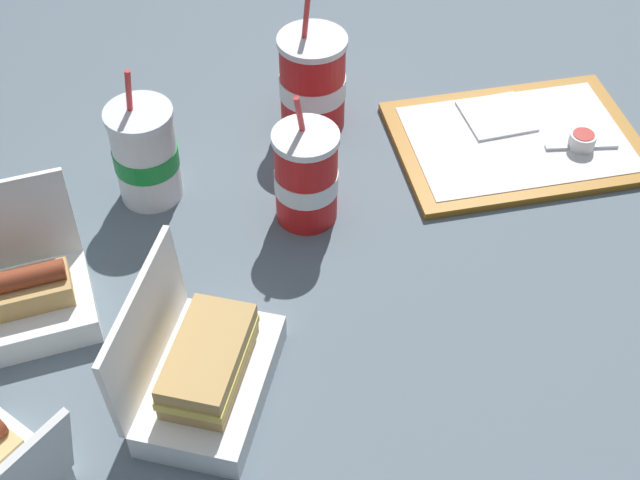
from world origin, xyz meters
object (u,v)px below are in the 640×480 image
Objects in this scene: plastic_fork at (582,146)px; soda_cup_corner at (313,83)px; clamshell_hotdog_back at (11,298)px; soda_cup_right at (145,154)px; ketchup_cup at (582,140)px; clamshell_sandwich_corner at (204,371)px; soda_cup_left at (306,177)px; food_tray at (517,141)px.

soda_cup_corner is (0.38, -0.15, 0.06)m from plastic_fork.
soda_cup_right is at bearing -131.98° from clamshell_hotdog_back.
clamshell_sandwich_corner is at bearing 28.31° from ketchup_cup.
soda_cup_left is (-0.39, -0.12, 0.03)m from clamshell_hotdog_back.
clamshell_hotdog_back is (0.22, -0.16, -0.00)m from clamshell_sandwich_corner.
plastic_fork is 0.53× the size of soda_cup_left.
soda_cup_corner reaches higher than clamshell_hotdog_back.
ketchup_cup reaches higher than plastic_fork.
ketchup_cup is (-0.09, 0.04, 0.02)m from food_tray.
plastic_fork is at bearing -173.42° from soda_cup_left.
plastic_fork is 0.51× the size of soda_cup_corner.
plastic_fork is (-0.09, 0.04, 0.01)m from food_tray.
plastic_fork is (-0.00, 0.00, -0.01)m from ketchup_cup.
clamshell_hotdog_back is at bearing 15.47° from food_tray.
food_tray is 0.36m from soda_cup_left.
soda_cup_left is at bearing -163.64° from clamshell_hotdog_back.
soda_cup_corner reaches higher than soda_cup_right.
food_tray is at bearing -164.53° from clamshell_hotdog_back.
food_tray is 0.10m from ketchup_cup.
plastic_fork is 0.44m from soda_cup_left.
soda_cup_corner is at bearing -156.15° from soda_cup_right.
soda_cup_left is at bearing -122.00° from clamshell_sandwich_corner.
clamshell_hotdog_back is at bearing 16.36° from soda_cup_left.
plastic_fork is at bearing 138.02° from ketchup_cup.
soda_cup_right is 1.02× the size of soda_cup_left.
soda_cup_left is (-0.21, 0.09, -0.00)m from soda_cup_right.
soda_cup_right reaches higher than clamshell_sandwich_corner.
soda_cup_corner reaches higher than clamshell_sandwich_corner.
soda_cup_left is at bearing 6.73° from ketchup_cup.
food_tray is 1.72× the size of soda_cup_corner.
clamshell_hotdog_back reaches higher than plastic_fork.
soda_cup_left is (-0.17, -0.27, 0.03)m from clamshell_sandwich_corner.
clamshell_sandwich_corner reaches higher than food_tray.
ketchup_cup is 0.19× the size of soda_cup_right.
ketchup_cup is at bearing 156.36° from food_tray.
soda_cup_corner is 1.05× the size of soda_cup_left.
plastic_fork is 0.84m from clamshell_hotdog_back.
plastic_fork is 0.42m from soda_cup_corner.
clamshell_sandwich_corner is 0.27m from clamshell_hotdog_back.
clamshell_hotdog_back is at bearing -35.24° from clamshell_sandwich_corner.
clamshell_sandwich_corner is (0.60, 0.32, 0.03)m from plastic_fork.
plastic_fork is at bearing -151.81° from clamshell_sandwich_corner.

